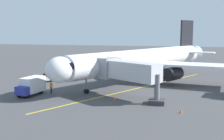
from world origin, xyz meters
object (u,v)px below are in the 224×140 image
at_px(jet_bridge, 124,71).
at_px(belt_loader_starboard_side, 95,66).
at_px(ground_crew_marshaller, 51,87).
at_px(safety_cone_nose_right, 114,98).
at_px(safety_cone_nose_left, 181,111).
at_px(box_truck_rear_apron, 31,86).
at_px(tug_near_nose, 46,78).
at_px(airplane, 144,60).

xyz_separation_m(jet_bridge, belt_loader_starboard_side, (12.17, -25.69, -3.05)).
xyz_separation_m(jet_bridge, ground_crew_marshaller, (11.13, 0.34, -2.88)).
height_order(jet_bridge, safety_cone_nose_right, jet_bridge).
bearing_deg(ground_crew_marshaller, jet_bridge, -178.25).
bearing_deg(safety_cone_nose_right, ground_crew_marshaller, -11.49).
bearing_deg(ground_crew_marshaller, safety_cone_nose_left, 162.55).
distance_m(ground_crew_marshaller, box_truck_rear_apron, 2.99).
xyz_separation_m(ground_crew_marshaller, tug_near_nose, (5.04, -8.24, -0.18)).
relative_size(airplane, safety_cone_nose_left, 65.91).
distance_m(airplane, belt_loader_starboard_side, 19.12).
distance_m(ground_crew_marshaller, safety_cone_nose_right, 10.48).
relative_size(jet_bridge, tug_near_nose, 3.91).
bearing_deg(airplane, jet_bridge, 84.39).
relative_size(tug_near_nose, box_truck_rear_apron, 0.56).
bearing_deg(tug_near_nose, box_truck_rear_apron, 105.28).
relative_size(airplane, jet_bridge, 3.38).
relative_size(jet_bridge, box_truck_rear_apron, 2.20).
bearing_deg(belt_loader_starboard_side, safety_cone_nose_left, 122.03).
bearing_deg(airplane, box_truck_rear_apron, 45.07).
bearing_deg(tug_near_nose, safety_cone_nose_left, 149.40).
bearing_deg(belt_loader_starboard_side, tug_near_nose, 77.33).
xyz_separation_m(ground_crew_marshaller, belt_loader_starboard_side, (1.04, -26.03, -0.17)).
bearing_deg(tug_near_nose, belt_loader_starboard_side, -102.67).
height_order(airplane, safety_cone_nose_left, airplane).
xyz_separation_m(ground_crew_marshaller, box_truck_rear_apron, (2.27, 1.88, 0.50)).
xyz_separation_m(tug_near_nose, safety_cone_nose_right, (-15.29, 10.32, -0.43)).
bearing_deg(belt_loader_starboard_side, airplane, 135.28).
bearing_deg(safety_cone_nose_right, box_truck_rear_apron, -0.93).
relative_size(jet_bridge, ground_crew_marshaller, 6.28).
relative_size(jet_bridge, safety_cone_nose_right, 19.52).
height_order(belt_loader_starboard_side, safety_cone_nose_right, belt_loader_starboard_side).
bearing_deg(box_truck_rear_apron, jet_bridge, -170.59).
bearing_deg(belt_loader_starboard_side, ground_crew_marshaller, 92.28).
height_order(airplane, ground_crew_marshaller, airplane).
height_order(jet_bridge, safety_cone_nose_left, jet_bridge).
bearing_deg(ground_crew_marshaller, box_truck_rear_apron, 39.62).
relative_size(ground_crew_marshaller, belt_loader_starboard_side, 0.37).
bearing_deg(airplane, belt_loader_starboard_side, -44.72).
bearing_deg(jet_bridge, safety_cone_nose_right, 70.20).
distance_m(tug_near_nose, box_truck_rear_apron, 10.51).
distance_m(tug_near_nose, safety_cone_nose_left, 27.90).
relative_size(ground_crew_marshaller, box_truck_rear_apron, 0.35).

